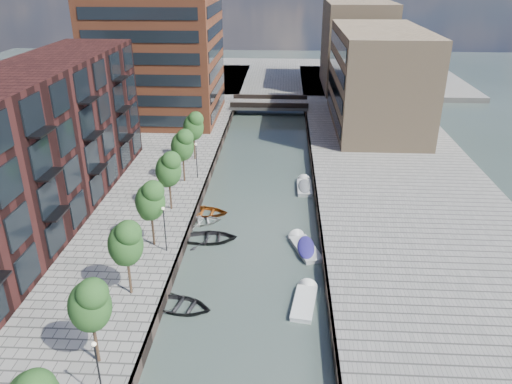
# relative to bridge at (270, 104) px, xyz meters

# --- Properties ---
(water) EXTENTS (300.00, 300.00, 0.00)m
(water) POSITION_rel_bridge_xyz_m (0.00, -32.00, -1.39)
(water) COLOR #38473F
(water) RESTS_ON ground
(quay_right) EXTENTS (20.00, 140.00, 1.00)m
(quay_right) POSITION_rel_bridge_xyz_m (16.00, -32.00, -0.89)
(quay_right) COLOR gray
(quay_right) RESTS_ON ground
(quay_wall_left) EXTENTS (0.25, 140.00, 1.00)m
(quay_wall_left) POSITION_rel_bridge_xyz_m (-6.10, -32.00, -0.89)
(quay_wall_left) COLOR #332823
(quay_wall_left) RESTS_ON ground
(quay_wall_right) EXTENTS (0.25, 140.00, 1.00)m
(quay_wall_right) POSITION_rel_bridge_xyz_m (6.10, -32.00, -0.89)
(quay_wall_right) COLOR #332823
(quay_wall_right) RESTS_ON ground
(far_closure) EXTENTS (80.00, 40.00, 1.00)m
(far_closure) POSITION_rel_bridge_xyz_m (0.00, 28.00, -0.89)
(far_closure) COLOR gray
(far_closure) RESTS_ON ground
(apartment_block) EXTENTS (8.00, 38.00, 14.00)m
(apartment_block) POSITION_rel_bridge_xyz_m (-20.00, -42.00, 6.61)
(apartment_block) COLOR black
(apartment_block) RESTS_ON quay_left
(tower) EXTENTS (18.00, 18.00, 30.00)m
(tower) POSITION_rel_bridge_xyz_m (-17.00, -7.00, 14.61)
(tower) COLOR brown
(tower) RESTS_ON quay_left
(tan_block_near) EXTENTS (12.00, 25.00, 14.00)m
(tan_block_near) POSITION_rel_bridge_xyz_m (16.00, -10.00, 6.61)
(tan_block_near) COLOR #A18463
(tan_block_near) RESTS_ON quay_right
(tan_block_far) EXTENTS (12.00, 20.00, 16.00)m
(tan_block_far) POSITION_rel_bridge_xyz_m (16.00, 16.00, 7.61)
(tan_block_far) COLOR #A18463
(tan_block_far) RESTS_ON quay_right
(bridge) EXTENTS (13.00, 6.00, 1.30)m
(bridge) POSITION_rel_bridge_xyz_m (0.00, 0.00, 0.00)
(bridge) COLOR gray
(bridge) RESTS_ON ground
(tree_1) EXTENTS (2.50, 2.50, 5.95)m
(tree_1) POSITION_rel_bridge_xyz_m (-8.50, -61.00, 3.92)
(tree_1) COLOR #382619
(tree_1) RESTS_ON quay_left
(tree_2) EXTENTS (2.50, 2.50, 5.95)m
(tree_2) POSITION_rel_bridge_xyz_m (-8.50, -54.00, 3.92)
(tree_2) COLOR #382619
(tree_2) RESTS_ON quay_left
(tree_3) EXTENTS (2.50, 2.50, 5.95)m
(tree_3) POSITION_rel_bridge_xyz_m (-8.50, -47.00, 3.92)
(tree_3) COLOR #382619
(tree_3) RESTS_ON quay_left
(tree_4) EXTENTS (2.50, 2.50, 5.95)m
(tree_4) POSITION_rel_bridge_xyz_m (-8.50, -40.00, 3.92)
(tree_4) COLOR #382619
(tree_4) RESTS_ON quay_left
(tree_5) EXTENTS (2.50, 2.50, 5.95)m
(tree_5) POSITION_rel_bridge_xyz_m (-8.50, -33.00, 3.92)
(tree_5) COLOR #382619
(tree_5) RESTS_ON quay_left
(tree_6) EXTENTS (2.50, 2.50, 5.95)m
(tree_6) POSITION_rel_bridge_xyz_m (-8.50, -26.00, 3.92)
(tree_6) COLOR #382619
(tree_6) RESTS_ON quay_left
(lamp_0) EXTENTS (0.24, 0.24, 4.12)m
(lamp_0) POSITION_rel_bridge_xyz_m (-7.20, -64.00, 2.12)
(lamp_0) COLOR black
(lamp_0) RESTS_ON quay_left
(lamp_1) EXTENTS (0.24, 0.24, 4.12)m
(lamp_1) POSITION_rel_bridge_xyz_m (-7.20, -48.00, 2.12)
(lamp_1) COLOR black
(lamp_1) RESTS_ON quay_left
(lamp_2) EXTENTS (0.24, 0.24, 4.12)m
(lamp_2) POSITION_rel_bridge_xyz_m (-7.20, -32.00, 2.12)
(lamp_2) COLOR black
(lamp_2) RESTS_ON quay_left
(sloop_1) EXTENTS (5.31, 4.31, 0.97)m
(sloop_1) POSITION_rel_bridge_xyz_m (-4.76, -54.41, -1.39)
(sloop_1) COLOR black
(sloop_1) RESTS_ON ground
(sloop_2) EXTENTS (4.98, 3.68, 1.00)m
(sloop_2) POSITION_rel_bridge_xyz_m (-5.35, -39.16, -1.39)
(sloop_2) COLOR #853B0E
(sloop_2) RESTS_ON ground
(sloop_3) EXTENTS (4.77, 4.00, 0.85)m
(sloop_3) POSITION_rel_bridge_xyz_m (-5.39, -41.06, -1.39)
(sloop_3) COLOR silver
(sloop_3) RESTS_ON ground
(sloop_4) EXTENTS (5.33, 4.04, 1.04)m
(sloop_4) POSITION_rel_bridge_xyz_m (-4.02, -44.39, -1.39)
(sloop_4) COLOR black
(sloop_4) RESTS_ON ground
(motorboat_2) EXTENTS (2.21, 4.68, 1.50)m
(motorboat_2) POSITION_rel_bridge_xyz_m (4.39, -52.95, -1.30)
(motorboat_2) COLOR white
(motorboat_2) RESTS_ON ground
(motorboat_3) EXTENTS (3.10, 5.06, 1.60)m
(motorboat_3) POSITION_rel_bridge_xyz_m (4.53, -45.35, -1.20)
(motorboat_3) COLOR silver
(motorboat_3) RESTS_ON ground
(motorboat_4) EXTENTS (1.63, 4.60, 1.53)m
(motorboat_4) POSITION_rel_bridge_xyz_m (4.98, -31.94, -1.20)
(motorboat_4) COLOR #BBBBB9
(motorboat_4) RESTS_ON ground
(car) EXTENTS (1.95, 3.98, 1.31)m
(car) POSITION_rel_bridge_xyz_m (11.09, -9.40, 0.26)
(car) COLOR #97999C
(car) RESTS_ON quay_right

